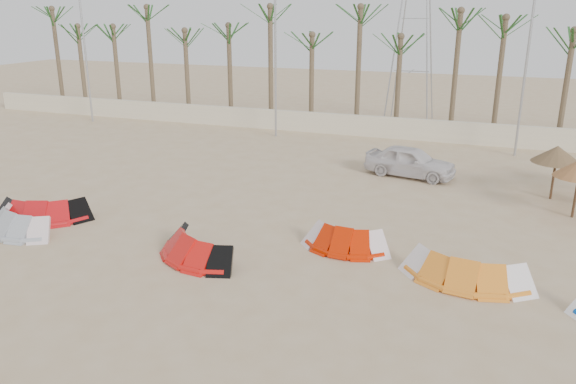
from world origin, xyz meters
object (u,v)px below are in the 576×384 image
at_px(kite_red_right, 347,236).
at_px(parasol_left, 557,154).
at_px(kite_grey, 23,219).
at_px(kite_orange, 467,265).
at_px(kite_red_mid, 200,244).
at_px(car, 410,161).
at_px(kite_red_left, 48,207).

distance_m(kite_red_right, parasol_left, 10.51).
distance_m(kite_grey, parasol_left, 20.96).
xyz_separation_m(kite_orange, parasol_left, (2.88, 8.87, 1.52)).
height_order(kite_red_mid, car, car).
bearing_deg(kite_orange, kite_grey, -173.99).
height_order(kite_red_right, car, car).
distance_m(kite_grey, kite_red_left, 1.37).
height_order(kite_grey, kite_red_right, same).
height_order(kite_red_left, kite_red_mid, same).
bearing_deg(kite_red_left, kite_grey, -83.74).
bearing_deg(kite_grey, kite_red_left, 96.26).
height_order(kite_red_left, car, car).
distance_m(kite_orange, parasol_left, 9.44).
height_order(kite_red_right, parasol_left, parasol_left).
distance_m(kite_red_left, kite_orange, 15.37).
distance_m(kite_red_right, car, 9.26).
relative_size(kite_red_mid, car, 0.89).
bearing_deg(car, kite_grey, 145.65).
xyz_separation_m(kite_red_mid, car, (4.96, 11.53, 0.31)).
relative_size(kite_red_right, kite_orange, 0.78).
bearing_deg(kite_orange, kite_red_left, -179.09).
distance_m(kite_red_left, kite_red_right, 11.54).
height_order(kite_red_mid, kite_orange, same).
bearing_deg(kite_red_mid, kite_red_left, 171.40).
relative_size(kite_red_mid, kite_orange, 0.99).
relative_size(kite_red_mid, kite_red_right, 1.27).
relative_size(kite_red_left, parasol_left, 1.72).
bearing_deg(kite_orange, parasol_left, 72.02).
bearing_deg(kite_red_right, kite_red_left, -173.98).
bearing_deg(car, kite_red_left, 141.80).
height_order(kite_grey, kite_red_mid, same).
distance_m(kite_red_left, kite_red_mid, 7.26).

